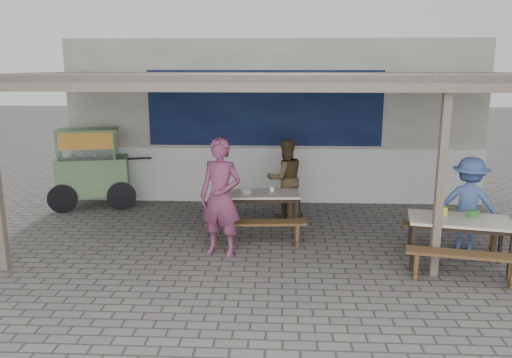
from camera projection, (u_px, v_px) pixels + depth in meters
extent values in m
plane|color=#635F59|center=(271.00, 249.00, 8.15)|extent=(60.00, 60.00, 0.00)
cube|color=beige|center=(274.00, 120.00, 11.28)|extent=(9.00, 1.20, 3.50)
cube|color=white|center=(274.00, 175.00, 10.92)|extent=(9.00, 0.10, 1.20)
cube|color=#11244F|center=(265.00, 108.00, 10.62)|extent=(5.00, 0.03, 1.60)
cube|color=#5C554E|center=(273.00, 77.00, 8.52)|extent=(9.00, 4.20, 0.12)
cube|color=#716655|center=(270.00, 88.00, 6.55)|extent=(9.00, 0.12, 0.12)
cube|color=#716655|center=(440.00, 183.00, 6.87)|extent=(0.11, 0.11, 2.70)
cube|color=beige|center=(255.00, 194.00, 8.76)|extent=(1.58, 0.74, 0.04)
cube|color=black|center=(255.00, 197.00, 8.78)|extent=(1.47, 0.64, 0.06)
cube|color=black|center=(215.00, 219.00, 8.58)|extent=(0.05, 0.05, 0.71)
cube|color=black|center=(297.00, 219.00, 8.61)|extent=(0.05, 0.05, 0.71)
cube|color=black|center=(216.00, 211.00, 9.09)|extent=(0.05, 0.05, 0.71)
cube|color=black|center=(294.00, 210.00, 9.11)|extent=(0.05, 0.05, 0.71)
cube|color=brown|center=(256.00, 223.00, 8.14)|extent=(1.65, 0.39, 0.04)
cube|color=brown|center=(215.00, 236.00, 8.18)|extent=(0.07, 0.28, 0.41)
cube|color=brown|center=(297.00, 235.00, 8.20)|extent=(0.07, 0.28, 0.41)
cube|color=brown|center=(255.00, 200.00, 9.52)|extent=(1.65, 0.39, 0.04)
cube|color=brown|center=(220.00, 211.00, 9.56)|extent=(0.07, 0.28, 0.41)
cube|color=brown|center=(289.00, 211.00, 9.58)|extent=(0.07, 0.28, 0.41)
cube|color=beige|center=(460.00, 220.00, 7.28)|extent=(1.55, 1.02, 0.04)
cube|color=black|center=(459.00, 224.00, 7.29)|extent=(1.43, 0.90, 0.06)
cube|color=black|center=(412.00, 248.00, 7.22)|extent=(0.05, 0.05, 0.71)
cube|color=black|center=(511.00, 256.00, 6.90)|extent=(0.05, 0.05, 0.71)
cube|color=black|center=(410.00, 234.00, 7.81)|extent=(0.05, 0.05, 0.71)
cube|color=black|center=(501.00, 241.00, 7.50)|extent=(0.05, 0.05, 0.71)
cube|color=brown|center=(464.00, 254.00, 6.77)|extent=(1.55, 0.58, 0.04)
cube|color=brown|center=(416.00, 265.00, 6.96)|extent=(0.10, 0.28, 0.41)
cube|color=brown|center=(511.00, 274.00, 6.67)|extent=(0.10, 0.28, 0.41)
cube|color=brown|center=(453.00, 227.00, 7.92)|extent=(1.55, 0.58, 0.04)
cube|color=brown|center=(411.00, 237.00, 8.11)|extent=(0.10, 0.28, 0.41)
cube|color=brown|center=(493.00, 244.00, 7.82)|extent=(0.10, 0.28, 0.41)
cube|color=#759463|center=(93.00, 175.00, 10.52)|extent=(1.57, 1.06, 0.74)
cube|color=#759463|center=(95.00, 193.00, 10.61)|extent=(1.50, 1.01, 0.05)
cylinder|color=black|center=(62.00, 199.00, 10.11)|extent=(0.59, 0.19, 0.59)
cylinder|color=black|center=(122.00, 196.00, 10.33)|extent=(0.59, 0.19, 0.59)
cube|color=silver|center=(88.00, 144.00, 10.37)|extent=(1.28, 0.90, 0.58)
cube|color=#759463|center=(87.00, 130.00, 10.30)|extent=(1.34, 0.95, 0.04)
cube|color=orange|center=(86.00, 141.00, 10.02)|extent=(1.03, 0.27, 0.34)
cylinder|color=black|center=(134.00, 159.00, 10.61)|extent=(0.73, 0.22, 0.04)
imported|color=#713251|center=(221.00, 197.00, 7.76)|extent=(0.78, 0.63, 1.87)
imported|color=brown|center=(285.00, 178.00, 9.79)|extent=(0.91, 0.81, 1.55)
imported|color=#4866A4|center=(468.00, 204.00, 8.04)|extent=(1.13, 0.92, 1.52)
cube|color=yellow|center=(442.00, 211.00, 7.44)|extent=(0.14, 0.14, 0.13)
cube|color=#3A7A36|center=(473.00, 214.00, 7.33)|extent=(0.18, 0.15, 0.10)
cylinder|color=white|center=(272.00, 189.00, 8.85)|extent=(0.07, 0.07, 0.08)
imported|color=white|center=(246.00, 192.00, 8.73)|extent=(0.26, 0.26, 0.05)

